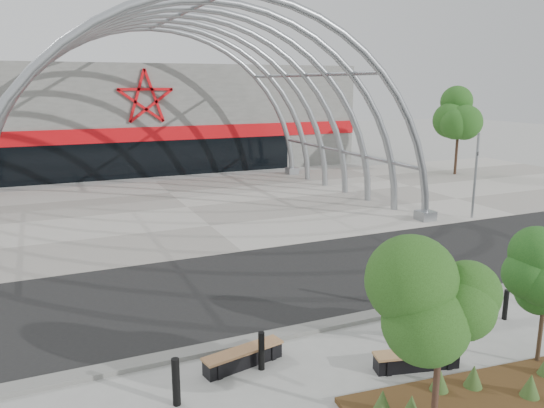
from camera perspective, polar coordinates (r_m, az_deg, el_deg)
name	(u,v)px	position (r m, az deg, el deg)	size (l,w,h in m)	color
ground	(329,322)	(15.47, 6.12, -12.50)	(140.00, 140.00, 0.00)	gray
road	(278,281)	(18.33, 0.64, -8.24)	(140.00, 7.00, 0.02)	black
forecourt	(187,207)	(29.22, -9.12, -0.35)	(60.00, 17.00, 0.04)	gray
kerb	(333,324)	(15.25, 6.61, -12.65)	(60.00, 0.50, 0.12)	slate
arena_building	(129,116)	(46.14, -15.09, 9.15)	(34.00, 15.24, 8.00)	slate
vault_canopy	(187,207)	(29.22, -9.12, -0.36)	(20.80, 15.80, 20.36)	#91959A
planting_bed	(475,394)	(12.73, 21.00, -18.56)	(6.03, 2.38, 0.62)	#392A11
signal_pole	(475,174)	(27.98, 21.04, 2.98)	(0.21, 0.61, 4.27)	gray
street_tree_0	(443,296)	(10.25, 17.91, -9.38)	(1.73, 1.73, 3.94)	#311913
bench_0	(243,358)	(13.18, -3.10, -16.18)	(2.11, 0.86, 0.43)	black
bench_1	(416,360)	(13.49, 15.27, -15.91)	(2.12, 0.92, 0.43)	black
bollard_0	(176,382)	(11.81, -10.28, -18.32)	(0.17, 0.17, 1.06)	black
bollard_1	(261,351)	(12.90, -1.14, -15.52)	(0.15, 0.15, 0.95)	black
bollard_2	(406,331)	(14.33, 14.18, -13.09)	(0.14, 0.14, 0.86)	black
bollard_3	(383,288)	(16.63, 11.83, -8.87)	(0.17, 0.17, 1.06)	black
bollard_4	(506,305)	(16.75, 23.83, -9.88)	(0.14, 0.14, 0.89)	black
bg_tree_1	(459,117)	(41.21, 19.49, 8.84)	(2.70, 2.70, 5.91)	black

